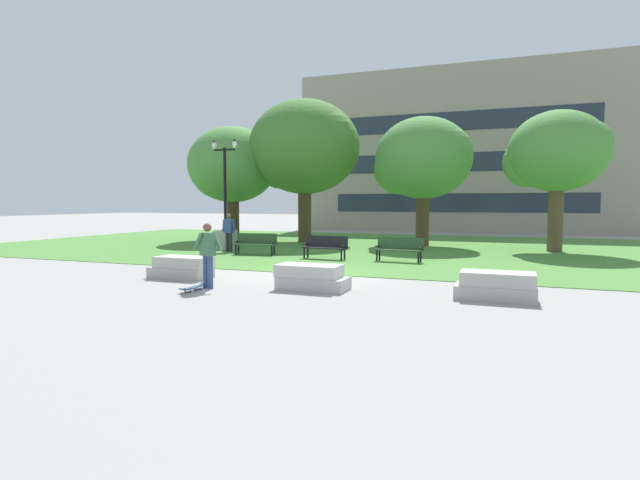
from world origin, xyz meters
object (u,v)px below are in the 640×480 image
lamp_post_left (226,227)px  person_bystander_near_lawn (229,230)px  concrete_block_right (496,286)px  park_bench_near_right (399,248)px  concrete_block_left (311,277)px  park_bench_near_left (256,243)px  concrete_block_center (182,268)px  skateboard (194,287)px  person_skateboarder (208,252)px  park_bench_far_left (325,246)px

lamp_post_left → person_bystander_near_lawn: bearing=-53.2°
concrete_block_right → lamp_post_left: bearing=145.7°
concrete_block_right → park_bench_near_right: bearing=119.5°
person_bystander_near_lawn → lamp_post_left: bearing=126.8°
concrete_block_left → person_bystander_near_lawn: (-7.02, 7.57, 0.68)m
park_bench_near_left → concrete_block_center: bearing=-81.4°
lamp_post_left → person_bystander_near_lawn: 1.47m
concrete_block_center → park_bench_near_left: 6.53m
concrete_block_right → skateboard: bearing=-168.1°
person_skateboarder → park_bench_near_left: size_ratio=0.92×
park_bench_far_left → concrete_block_right: bearing=-43.7°
skateboard → person_bystander_near_lawn: bearing=115.9°
park_bench_near_right → person_bystander_near_lawn: person_bystander_near_lawn is taller
concrete_block_left → person_bystander_near_lawn: size_ratio=1.08×
lamp_post_left → person_bystander_near_lawn: lamp_post_left is taller
concrete_block_left → lamp_post_left: size_ratio=0.35×
concrete_block_center → concrete_block_left: bearing=-5.9°
person_skateboarder → park_bench_near_right: person_skateboarder is taller
skateboard → park_bench_near_left: bearing=107.5°
concrete_block_center → skateboard: (1.59, -1.70, -0.22)m
person_skateboarder → skateboard: 0.99m
lamp_post_left → person_bystander_near_lawn: (0.88, -1.18, -0.09)m
park_bench_far_left → skateboard: bearing=-95.5°
park_bench_near_right → park_bench_far_left: (-2.92, -0.12, 0.00)m
person_skateboarder → park_bench_far_left: size_ratio=0.93×
person_skateboarder → lamp_post_left: lamp_post_left is taller
person_skateboarder → person_bystander_near_lawn: size_ratio=1.00×
park_bench_near_right → concrete_block_right: bearing=-60.5°
skateboard → concrete_block_left: bearing=24.5°
park_bench_near_left → person_bystander_near_lawn: 1.89m
concrete_block_center → skateboard: 2.34m
skateboard → park_bench_far_left: park_bench_far_left is taller
lamp_post_left → park_bench_far_left: bearing=-20.9°
concrete_block_left → person_bystander_near_lawn: 10.35m
skateboard → person_skateboarder: bearing=67.3°
concrete_block_right → concrete_block_left: bearing=-176.5°
concrete_block_center → lamp_post_left: bearing=113.3°
concrete_block_center → park_bench_far_left: 6.48m
concrete_block_left → concrete_block_right: bearing=3.5°
park_bench_near_right → person_bystander_near_lawn: 8.01m
person_skateboarder → lamp_post_left: 10.98m
person_skateboarder → skateboard: (-0.17, -0.41, -0.88)m
concrete_block_center → concrete_block_left: same height
park_bench_near_right → park_bench_far_left: size_ratio=1.00×
park_bench_far_left → lamp_post_left: (-5.90, 2.26, 0.53)m
skateboard → park_bench_near_left: size_ratio=0.55×
person_skateboarder → park_bench_near_left: (-2.73, 7.74, -0.43)m
park_bench_near_left → lamp_post_left: 3.23m
concrete_block_center → park_bench_near_right: 8.10m
concrete_block_right → person_skateboarder: 7.20m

